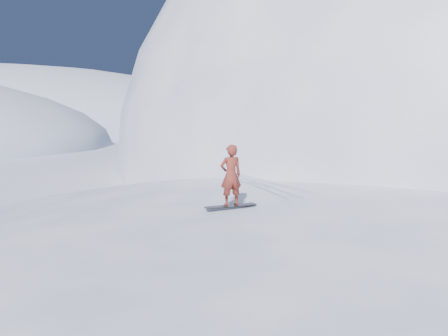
% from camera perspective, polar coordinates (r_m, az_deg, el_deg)
% --- Properties ---
extents(ground, '(400.00, 400.00, 0.00)m').
position_cam_1_polar(ground, '(12.90, 18.27, -17.05)').
color(ground, white).
rests_on(ground, ground).
extents(near_ridge, '(36.00, 28.00, 4.80)m').
position_cam_1_polar(near_ridge, '(15.77, 15.81, -12.28)').
color(near_ridge, white).
rests_on(near_ridge, ground).
extents(summit_peak, '(60.00, 56.00, 56.00)m').
position_cam_1_polar(summit_peak, '(46.02, 25.46, 0.41)').
color(summit_peak, white).
rests_on(summit_peak, ground).
extents(peak_shoulder, '(28.00, 24.00, 18.00)m').
position_cam_1_polar(peak_shoulder, '(34.49, 15.73, -1.37)').
color(peak_shoulder, white).
rests_on(peak_shoulder, ground).
extents(far_ridge_c, '(140.00, 90.00, 36.00)m').
position_cam_1_polar(far_ridge_c, '(124.80, -28.20, 4.46)').
color(far_ridge_c, white).
rests_on(far_ridge_c, ground).
extents(wind_bumps, '(16.00, 14.40, 1.00)m').
position_cam_1_polar(wind_bumps, '(14.38, 11.87, -14.16)').
color(wind_bumps, white).
rests_on(wind_bumps, ground).
extents(snowboard, '(1.71, 0.57, 0.03)m').
position_cam_1_polar(snowboard, '(12.77, 0.97, -5.43)').
color(snowboard, black).
rests_on(snowboard, near_ridge).
extents(snowboarder, '(0.77, 0.57, 1.95)m').
position_cam_1_polar(snowboarder, '(12.58, 0.98, -1.05)').
color(snowboarder, maroon).
rests_on(snowboarder, snowboard).
extents(board_tracks, '(2.29, 5.97, 0.04)m').
position_cam_1_polar(board_tracks, '(16.74, 5.92, -2.27)').
color(board_tracks, silver).
rests_on(board_tracks, ground).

